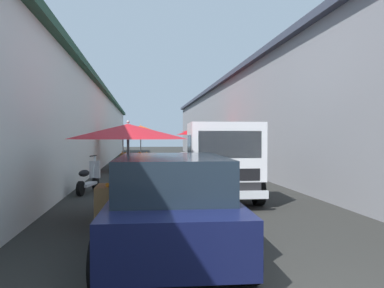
% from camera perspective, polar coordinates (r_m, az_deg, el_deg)
% --- Properties ---
extents(ground, '(90.00, 90.00, 0.00)m').
position_cam_1_polar(ground, '(16.86, -3.23, -4.75)').
color(ground, '#282826').
extents(building_left_whitewash, '(49.80, 7.50, 4.48)m').
position_cam_1_polar(building_left_whitewash, '(19.81, -24.50, 2.54)').
color(building_left_whitewash, silver).
rests_on(building_left_whitewash, ground).
extents(building_right_concrete, '(49.80, 7.50, 5.18)m').
position_cam_1_polar(building_right_concrete, '(20.73, 16.00, 3.52)').
color(building_right_concrete, gray).
rests_on(building_right_concrete, ground).
extents(fruit_stall_far_left, '(2.55, 2.55, 2.44)m').
position_cam_1_polar(fruit_stall_far_left, '(19.95, 1.96, 1.41)').
color(fruit_stall_far_left, '#9E9EA3').
rests_on(fruit_stall_far_left, ground).
extents(fruit_stall_near_left, '(2.24, 2.24, 2.46)m').
position_cam_1_polar(fruit_stall_near_left, '(21.93, -7.94, 1.54)').
color(fruit_stall_near_left, '#9E9EA3').
rests_on(fruit_stall_near_left, ground).
extents(fruit_stall_near_right, '(2.59, 2.59, 2.09)m').
position_cam_1_polar(fruit_stall_near_right, '(7.90, -10.24, 0.00)').
color(fruit_stall_near_right, '#9E9EA3').
rests_on(fruit_stall_near_right, ground).
extents(fruit_stall_mid_lane, '(2.43, 2.43, 2.34)m').
position_cam_1_polar(fruit_stall_mid_lane, '(18.79, -10.61, 1.26)').
color(fruit_stall_mid_lane, '#9E9EA3').
rests_on(fruit_stall_mid_lane, ground).
extents(fruit_stall_far_right, '(2.12, 2.12, 2.22)m').
position_cam_1_polar(fruit_stall_far_right, '(17.23, 0.93, 0.44)').
color(fruit_stall_far_right, '#9E9EA3').
rests_on(fruit_stall_far_right, ground).
extents(hatchback_car, '(3.98, 2.05, 1.45)m').
position_cam_1_polar(hatchback_car, '(5.60, -3.25, -9.14)').
color(hatchback_car, '#0F1438').
rests_on(hatchback_car, ground).
extents(delivery_truck, '(4.99, 2.14, 2.08)m').
position_cam_1_polar(delivery_truck, '(9.89, 4.33, -2.89)').
color(delivery_truck, black).
rests_on(delivery_truck, ground).
extents(vendor_by_crates, '(0.25, 0.65, 1.66)m').
position_cam_1_polar(vendor_by_crates, '(14.30, 1.24, -1.94)').
color(vendor_by_crates, '#665B4C').
rests_on(vendor_by_crates, ground).
extents(parked_scooter, '(1.67, 0.56, 1.14)m').
position_cam_1_polar(parked_scooter, '(11.81, -15.77, -5.15)').
color(parked_scooter, black).
rests_on(parked_scooter, ground).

